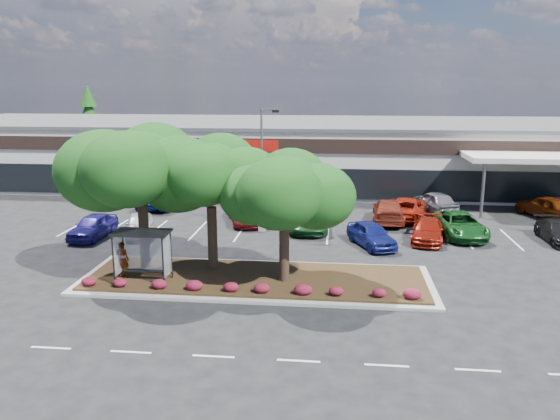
# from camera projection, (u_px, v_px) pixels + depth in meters

# --- Properties ---
(ground) EXTENTS (160.00, 160.00, 0.00)m
(ground) POSITION_uv_depth(u_px,v_px,m) (287.00, 315.00, 24.02)
(ground) COLOR black
(ground) RESTS_ON ground
(retail_store) EXTENTS (80.40, 25.20, 6.25)m
(retail_store) POSITION_uv_depth(u_px,v_px,m) (319.00, 151.00, 56.15)
(retail_store) COLOR beige
(retail_store) RESTS_ON ground
(landscape_island) EXTENTS (18.00, 6.00, 0.26)m
(landscape_island) POSITION_uv_depth(u_px,v_px,m) (256.00, 279.00, 28.07)
(landscape_island) COLOR #9D9C98
(landscape_island) RESTS_ON ground
(lane_markings) EXTENTS (33.12, 20.06, 0.01)m
(lane_markings) POSITION_uv_depth(u_px,v_px,m) (300.00, 247.00, 34.13)
(lane_markings) COLOR silver
(lane_markings) RESTS_ON ground
(shrub_row) EXTENTS (17.00, 0.80, 0.50)m
(shrub_row) POSITION_uv_depth(u_px,v_px,m) (249.00, 287.00, 25.95)
(shrub_row) COLOR maroon
(shrub_row) RESTS_ON landscape_island
(bus_shelter) EXTENTS (2.75, 1.55, 2.59)m
(bus_shelter) POSITION_uv_depth(u_px,v_px,m) (143.00, 241.00, 27.13)
(bus_shelter) COLOR black
(bus_shelter) RESTS_ON landscape_island
(island_tree_west) EXTENTS (7.20, 7.20, 7.89)m
(island_tree_west) POSITION_uv_depth(u_px,v_px,m) (142.00, 197.00, 28.25)
(island_tree_west) COLOR #133D12
(island_tree_west) RESTS_ON landscape_island
(island_tree_mid) EXTENTS (6.60, 6.60, 7.32)m
(island_tree_mid) POSITION_uv_depth(u_px,v_px,m) (211.00, 201.00, 28.64)
(island_tree_mid) COLOR #133D12
(island_tree_mid) RESTS_ON landscape_island
(island_tree_east) EXTENTS (5.80, 5.80, 6.50)m
(island_tree_east) POSITION_uv_depth(u_px,v_px,m) (284.00, 218.00, 26.86)
(island_tree_east) COLOR #133D12
(island_tree_east) RESTS_ON landscape_island
(conifer_north_west) EXTENTS (4.40, 4.40, 10.00)m
(conifer_north_west) POSITION_uv_depth(u_px,v_px,m) (90.00, 123.00, 70.55)
(conifer_north_west) COLOR #133D12
(conifer_north_west) RESTS_ON ground
(person_waiting) EXTENTS (0.73, 0.52, 1.89)m
(person_waiting) POSITION_uv_depth(u_px,v_px,m) (122.00, 260.00, 27.78)
(person_waiting) COLOR #594C47
(person_waiting) RESTS_ON landscape_island
(light_pole) EXTENTS (1.43, 0.63, 8.40)m
(light_pole) POSITION_uv_depth(u_px,v_px,m) (264.00, 178.00, 37.06)
(light_pole) COLOR #9D9C98
(light_pole) RESTS_ON ground
(car_0) EXTENTS (2.07, 4.66, 1.56)m
(car_0) POSITION_uv_depth(u_px,v_px,m) (93.00, 226.00, 36.01)
(car_0) COLOR navy
(car_0) RESTS_ON ground
(car_1) EXTENTS (2.87, 4.59, 1.46)m
(car_1) POSITION_uv_depth(u_px,v_px,m) (140.00, 224.00, 36.64)
(car_1) COLOR silver
(car_1) RESTS_ON ground
(car_2) EXTENTS (3.87, 5.74, 1.46)m
(car_2) POSITION_uv_depth(u_px,v_px,m) (247.00, 213.00, 39.78)
(car_2) COLOR maroon
(car_2) RESTS_ON ground
(car_3) EXTENTS (2.79, 5.74, 1.57)m
(car_3) POSITION_uv_depth(u_px,v_px,m) (309.00, 219.00, 37.98)
(car_3) COLOR #174621
(car_3) RESTS_ON ground
(car_4) EXTENTS (3.40, 4.82, 1.52)m
(car_4) POSITION_uv_depth(u_px,v_px,m) (371.00, 234.00, 34.10)
(car_4) COLOR navy
(car_4) RESTS_ON ground
(car_5) EXTENTS (2.82, 5.04, 1.38)m
(car_5) POSITION_uv_depth(u_px,v_px,m) (428.00, 230.00, 35.28)
(car_5) COLOR maroon
(car_5) RESTS_ON ground
(car_6) EXTENTS (3.12, 5.87, 1.57)m
(car_6) POSITION_uv_depth(u_px,v_px,m) (460.00, 225.00, 36.34)
(car_6) COLOR #16501C
(car_6) RESTS_ON ground
(car_7) EXTENTS (1.93, 4.60, 1.33)m
(car_7) POSITION_uv_depth(u_px,v_px,m) (558.00, 232.00, 35.04)
(car_7) COLOR black
(car_7) RESTS_ON ground
(car_9) EXTENTS (3.07, 6.07, 1.65)m
(car_9) POSITION_uv_depth(u_px,v_px,m) (163.00, 197.00, 44.98)
(car_9) COLOR navy
(car_9) RESTS_ON ground
(car_10) EXTENTS (2.23, 4.31, 1.40)m
(car_10) POSITION_uv_depth(u_px,v_px,m) (248.00, 208.00, 41.51)
(car_10) COLOR silver
(car_10) RESTS_ON ground
(car_11) EXTENTS (2.68, 4.84, 1.51)m
(car_11) POSITION_uv_depth(u_px,v_px,m) (240.00, 196.00, 45.93)
(car_11) COLOR navy
(car_11) RESTS_ON ground
(car_13) EXTENTS (3.71, 6.34, 1.66)m
(car_13) POSITION_uv_depth(u_px,v_px,m) (407.00, 208.00, 41.02)
(car_13) COLOR #97190A
(car_13) RESTS_ON ground
(car_14) EXTENTS (2.70, 5.85, 1.66)m
(car_14) POSITION_uv_depth(u_px,v_px,m) (389.00, 211.00, 40.20)
(car_14) COLOR maroon
(car_14) RESTS_ON ground
(car_15) EXTENTS (3.44, 5.28, 1.67)m
(car_15) POSITION_uv_depth(u_px,v_px,m) (435.00, 201.00, 43.28)
(car_15) COLOR slate
(car_15) RESTS_ON ground
(car_17) EXTENTS (3.94, 5.43, 1.72)m
(car_17) POSITION_uv_depth(u_px,v_px,m) (547.00, 206.00, 41.41)
(car_17) COLOR #702808
(car_17) RESTS_ON ground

